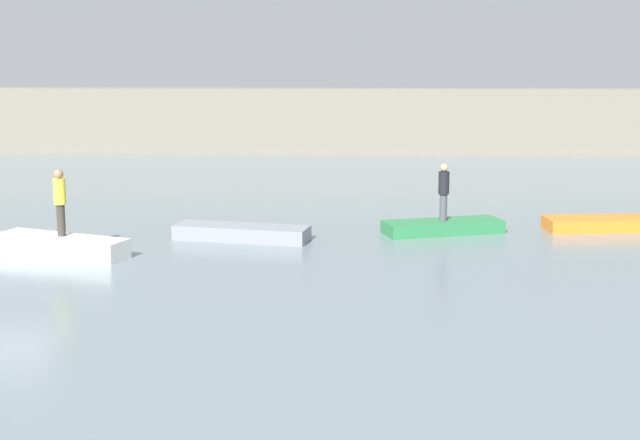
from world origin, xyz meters
TOP-DOWN VIEW (x-y plane):
  - ground_plane at (0.00, 0.00)m, footprint 120.00×120.00m
  - embankment_wall at (0.00, 23.54)m, footprint 80.00×1.20m
  - rowboat_white at (1.42, 0.74)m, footprint 3.81×2.24m
  - rowboat_grey at (5.97, 2.89)m, footprint 3.99×1.82m
  - rowboat_green at (11.82, 4.04)m, footprint 3.70×2.13m
  - rowboat_orange at (16.86, 4.68)m, footprint 3.90×1.59m
  - person_dark_shirt at (11.82, 4.04)m, footprint 0.32×0.32m
  - person_yellow_shirt at (1.42, 0.74)m, footprint 0.32×0.32m

SIDE VIEW (x-z plane):
  - ground_plane at x=0.00m, z-range 0.00..0.00m
  - rowboat_green at x=11.82m, z-range 0.00..0.37m
  - rowboat_orange at x=16.86m, z-range 0.00..0.38m
  - rowboat_grey at x=5.97m, z-range 0.00..0.42m
  - rowboat_white at x=1.42m, z-range 0.00..0.53m
  - person_dark_shirt at x=11.82m, z-range 0.47..2.17m
  - person_yellow_shirt at x=1.42m, z-range 0.63..2.41m
  - embankment_wall at x=0.00m, z-range 0.00..3.22m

